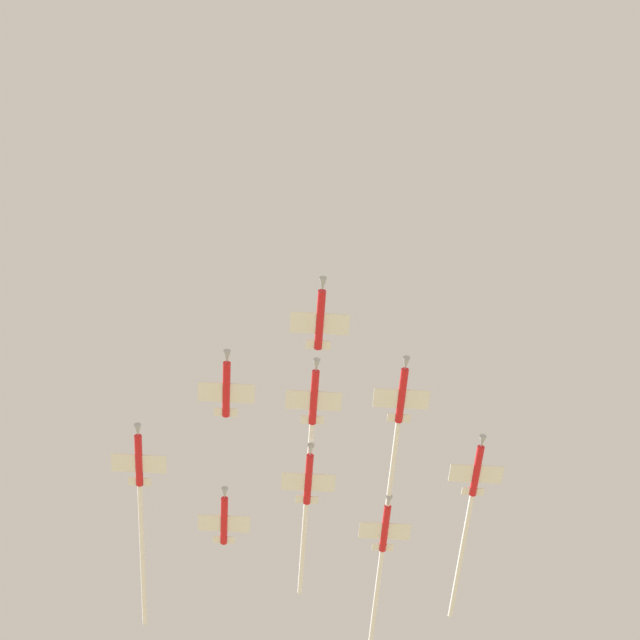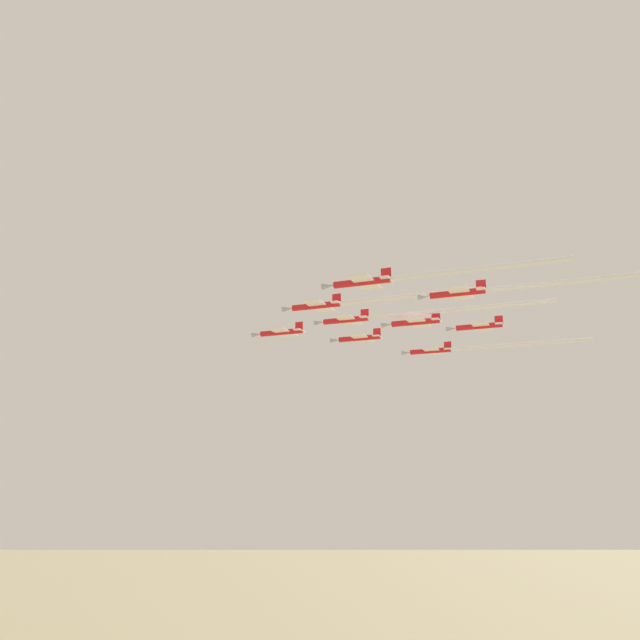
% 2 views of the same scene
% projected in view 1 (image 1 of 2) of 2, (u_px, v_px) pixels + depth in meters
% --- Properties ---
extents(jet_lead, '(11.84, 9.35, 2.57)m').
position_uv_depth(jet_lead, '(320.00, 318.00, 147.16)').
color(jet_lead, red).
extents(jet_port_inner, '(34.31, 20.02, 2.57)m').
position_uv_depth(jet_port_inner, '(397.00, 435.00, 159.67)').
color(jet_port_inner, red).
extents(jet_starboard_inner, '(11.84, 9.35, 2.57)m').
position_uv_depth(jet_starboard_inner, '(226.00, 388.00, 154.03)').
color(jet_starboard_inner, red).
extents(jet_port_outer, '(43.76, 25.23, 2.57)m').
position_uv_depth(jet_port_outer, '(310.00, 458.00, 162.35)').
color(jet_port_outer, red).
extents(jet_starboard_outer, '(35.87, 20.88, 2.57)m').
position_uv_depth(jet_starboard_outer, '(469.00, 510.00, 166.82)').
color(jet_starboard_outer, red).
extents(jet_center_rear, '(39.09, 22.65, 2.57)m').
position_uv_depth(jet_center_rear, '(141.00, 508.00, 164.49)').
color(jet_center_rear, red).
extents(jet_port_trail, '(11.84, 9.35, 2.57)m').
position_uv_depth(jet_port_trail, '(308.00, 478.00, 162.14)').
color(jet_port_trail, red).
extents(jet_starboard_trail, '(38.81, 22.50, 2.57)m').
position_uv_depth(jet_starboard_trail, '(380.00, 570.00, 174.36)').
color(jet_starboard_trail, red).
extents(jet_tail_end, '(11.84, 9.35, 2.57)m').
position_uv_depth(jet_tail_end, '(224.00, 520.00, 168.33)').
color(jet_tail_end, red).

